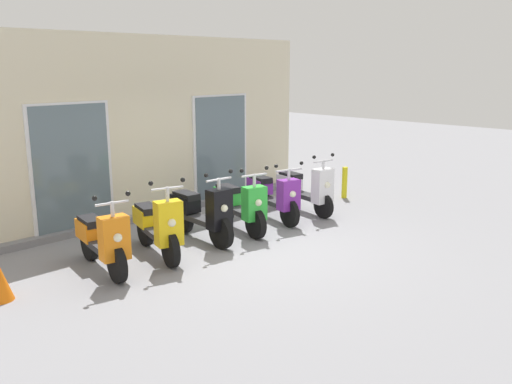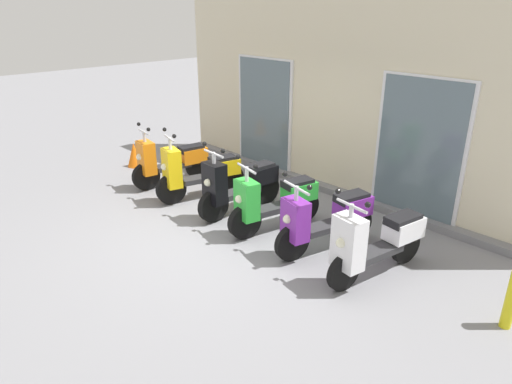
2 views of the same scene
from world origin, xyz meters
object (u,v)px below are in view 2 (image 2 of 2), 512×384
object	(u,v)px
scooter_purple	(326,219)
traffic_cone	(134,155)
scooter_white	(376,241)
scooter_green	(274,202)
scooter_orange	(171,161)
scooter_black	(239,185)
curb_bollard	(511,300)
scooter_yellow	(199,173)

from	to	relation	value
scooter_purple	traffic_cone	bearing A→B (deg)	-179.19
scooter_purple	scooter_white	size ratio (longest dim) A/B	1.00
scooter_green	scooter_white	xyz separation A→B (m)	(1.80, -0.02, 0.03)
scooter_orange	scooter_black	distance (m)	1.89
scooter_white	traffic_cone	bearing A→B (deg)	179.86
scooter_orange	scooter_white	xyz separation A→B (m)	(4.53, 0.00, 0.04)
scooter_orange	scooter_black	world-z (taller)	scooter_black
scooter_green	curb_bollard	distance (m)	3.37
scooter_black	scooter_purple	world-z (taller)	scooter_black
scooter_black	traffic_cone	xyz separation A→B (m)	(-3.33, -0.04, -0.24)
scooter_green	curb_bollard	bearing A→B (deg)	2.64
scooter_yellow	curb_bollard	world-z (taller)	scooter_yellow
scooter_orange	scooter_yellow	bearing A→B (deg)	-2.28
scooter_black	scooter_orange	bearing A→B (deg)	-178.32
scooter_orange	scooter_green	size ratio (longest dim) A/B	1.01
scooter_green	scooter_white	world-z (taller)	scooter_white
scooter_black	traffic_cone	distance (m)	3.34
scooter_orange	scooter_white	distance (m)	4.53
scooter_orange	scooter_purple	xyz separation A→B (m)	(3.67, 0.09, 0.02)
scooter_orange	curb_bollard	distance (m)	6.10
scooter_green	scooter_purple	distance (m)	0.93
scooter_yellow	scooter_white	distance (m)	3.61
scooter_black	scooter_yellow	bearing A→B (deg)	-174.53
scooter_orange	scooter_green	world-z (taller)	scooter_orange
scooter_green	scooter_black	bearing A→B (deg)	177.94
scooter_yellow	scooter_purple	bearing A→B (deg)	2.60
traffic_cone	scooter_orange	bearing A→B (deg)	-0.64
scooter_white	curb_bollard	distance (m)	1.58
curb_bollard	traffic_cone	world-z (taller)	curb_bollard
scooter_yellow	scooter_purple	size ratio (longest dim) A/B	1.00
scooter_green	curb_bollard	size ratio (longest dim) A/B	2.29
scooter_orange	curb_bollard	bearing A→B (deg)	1.69
curb_bollard	traffic_cone	xyz separation A→B (m)	(-7.54, -0.16, -0.09)
scooter_purple	traffic_cone	size ratio (longest dim) A/B	3.15
scooter_yellow	scooter_black	xyz separation A→B (m)	(0.96, 0.09, 0.01)
scooter_purple	scooter_orange	bearing A→B (deg)	-178.63
scooter_black	traffic_cone	world-z (taller)	scooter_black
scooter_orange	scooter_black	bearing A→B (deg)	1.68
scooter_green	scooter_orange	bearing A→B (deg)	-179.48
scooter_yellow	scooter_green	world-z (taller)	scooter_yellow
scooter_yellow	traffic_cone	world-z (taller)	scooter_yellow
scooter_black	scooter_purple	xyz separation A→B (m)	(1.78, 0.03, -0.01)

